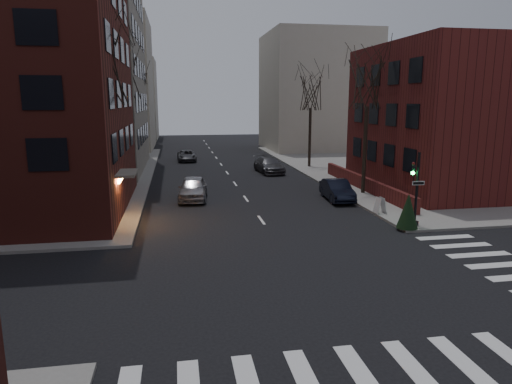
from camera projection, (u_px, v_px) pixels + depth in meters
ground at (328, 312)px, 15.04m from camera, size 160.00×160.00×0.00m
sidewalk_far_right at (496, 165)px, 48.89m from camera, size 44.00×44.00×0.15m
building_left_tan at (38, 22)px, 42.24m from camera, size 18.00×18.00×28.00m
building_right_brick at (455, 118)px, 35.09m from camera, size 12.00×14.00×11.00m
low_wall_right at (364, 183)px, 34.83m from camera, size 0.35×16.00×1.00m
building_distant_la at (100, 85)px, 63.84m from camera, size 14.00×16.00×18.00m
building_distant_ra at (316, 92)px, 64.28m from camera, size 14.00×14.00×16.00m
building_distant_lb at (128, 100)px, 80.99m from camera, size 10.00×12.00×14.00m
traffic_signal at (415, 194)px, 24.69m from camera, size 0.76×0.44×4.00m
tree_left_a at (100, 71)px, 25.40m from camera, size 4.18×4.18×10.26m
tree_left_b at (123, 75)px, 36.90m from camera, size 4.40×4.40×10.80m
tree_left_c at (137, 90)px, 50.59m from camera, size 3.96×3.96×9.72m
tree_right_a at (368, 84)px, 32.32m from camera, size 3.96×3.96×9.72m
tree_right_b at (311, 93)px, 45.93m from camera, size 3.74×3.74×9.18m
streetlamp_near at (129, 136)px, 34.06m from camera, size 0.36×0.36×6.28m
streetlamp_far at (146, 123)px, 53.38m from camera, size 0.36×0.36×6.28m
parked_sedan at (337, 190)px, 31.77m from camera, size 1.80×4.45×1.44m
car_lane_silver at (193, 188)px, 32.01m from camera, size 2.34×4.89×1.61m
car_lane_gray at (269, 165)px, 43.96m from camera, size 2.54×5.32×1.50m
car_lane_far at (187, 156)px, 52.36m from camera, size 2.16×4.51×1.24m
sandwich_board at (380, 205)px, 27.59m from camera, size 0.48×0.64×0.98m
evergreen_shrub at (408, 211)px, 24.26m from camera, size 1.19×1.19×1.89m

